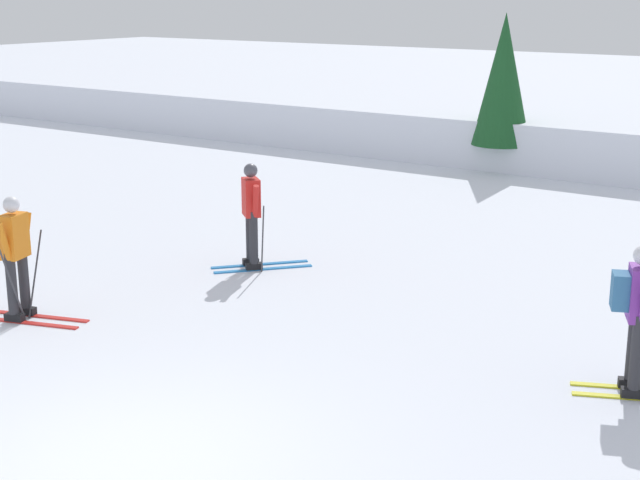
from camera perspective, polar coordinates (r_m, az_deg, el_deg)
ground_plane at (r=9.39m, az=-11.47°, el=-13.12°), size 120.00×120.00×0.00m
skier_orange at (r=13.35m, az=-17.95°, el=-0.65°), size 1.64×0.96×1.71m
skier_purple at (r=10.89m, az=18.51°, el=-4.15°), size 1.61×0.99×1.71m
skier_red at (r=15.10m, az=-4.11°, el=1.65°), size 1.31×1.46×1.71m
conifer_far_centre at (r=23.67m, az=10.98°, el=9.44°), size 1.44×1.44×3.83m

